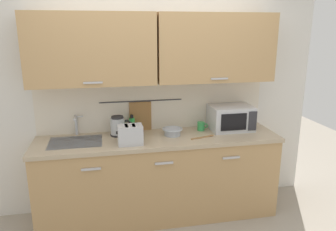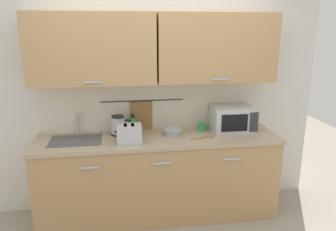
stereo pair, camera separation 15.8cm
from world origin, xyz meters
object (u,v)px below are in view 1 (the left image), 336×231
at_px(microwave, 231,118).
at_px(toaster, 130,135).
at_px(wooden_spoon, 205,137).
at_px(mixing_bowl, 172,131).
at_px(mug_near_sink, 136,132).
at_px(mug_by_kettle, 201,126).
at_px(electric_kettle, 118,126).
at_px(dish_soap_bottle, 132,125).

distance_m(microwave, toaster, 1.17).
bearing_deg(wooden_spoon, mixing_bowl, 157.81).
height_order(toaster, wooden_spoon, toaster).
distance_m(mug_near_sink, toaster, 0.23).
bearing_deg(mug_by_kettle, electric_kettle, 179.29).
xyz_separation_m(mug_near_sink, wooden_spoon, (0.70, -0.16, -0.04)).
distance_m(electric_kettle, dish_soap_bottle, 0.17).
distance_m(microwave, dish_soap_bottle, 1.10).
bearing_deg(dish_soap_bottle, electric_kettle, -154.08).
relative_size(dish_soap_bottle, mug_near_sink, 1.63).
bearing_deg(mug_by_kettle, toaster, -160.78).
distance_m(mug_near_sink, mixing_bowl, 0.38).
relative_size(microwave, mug_near_sink, 3.83).
xyz_separation_m(mixing_bowl, toaster, (-0.46, -0.18, 0.05)).
relative_size(toaster, mug_by_kettle, 2.13).
relative_size(microwave, dish_soap_bottle, 2.35).
xyz_separation_m(toaster, wooden_spoon, (0.78, 0.05, -0.09)).
relative_size(electric_kettle, dish_soap_bottle, 1.16).
xyz_separation_m(dish_soap_bottle, wooden_spoon, (0.73, -0.32, -0.08)).
height_order(mug_by_kettle, wooden_spoon, mug_by_kettle).
bearing_deg(mug_near_sink, wooden_spoon, -13.15).
relative_size(electric_kettle, mixing_bowl, 1.06).
relative_size(microwave, wooden_spoon, 1.68).
xyz_separation_m(mug_near_sink, mixing_bowl, (0.38, -0.03, -0.00)).
bearing_deg(wooden_spoon, mug_near_sink, 166.85).
height_order(dish_soap_bottle, mixing_bowl, dish_soap_bottle).
height_order(electric_kettle, dish_soap_bottle, electric_kettle).
relative_size(mixing_bowl, mug_by_kettle, 1.78).
bearing_deg(mug_by_kettle, wooden_spoon, -96.31).
relative_size(microwave, electric_kettle, 2.03).
distance_m(dish_soap_bottle, toaster, 0.37).
bearing_deg(mug_near_sink, mug_by_kettle, 5.43).
bearing_deg(mug_near_sink, mixing_bowl, -4.95).
bearing_deg(mixing_bowl, mug_by_kettle, 16.40).
bearing_deg(wooden_spoon, microwave, 30.00).
bearing_deg(electric_kettle, wooden_spoon, -15.51).
bearing_deg(wooden_spoon, electric_kettle, 164.49).
height_order(microwave, toaster, microwave).
height_order(mug_near_sink, toaster, toaster).
distance_m(microwave, mug_by_kettle, 0.34).
bearing_deg(electric_kettle, dish_soap_bottle, 25.92).
height_order(dish_soap_bottle, toaster, dish_soap_bottle).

